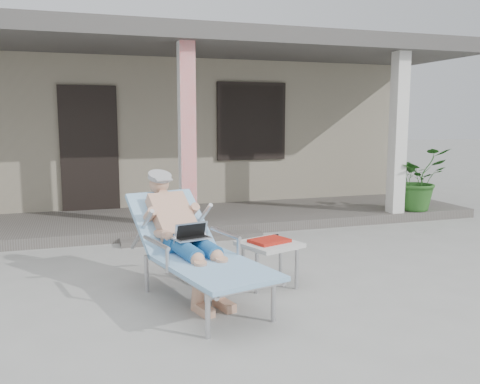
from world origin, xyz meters
name	(u,v)px	position (x,y,z in m)	size (l,w,h in m)	color
ground	(231,280)	(0.00, 0.00, 0.00)	(60.00, 60.00, 0.00)	#9E9E99
house	(146,120)	(0.00, 6.50, 1.67)	(10.40, 5.40, 3.30)	gray
porch_deck	(177,220)	(0.00, 3.00, 0.07)	(10.00, 2.00, 0.15)	#605B56
porch_overhang	(175,47)	(0.00, 2.95, 2.79)	(10.00, 2.30, 2.85)	silver
porch_step	(193,238)	(0.00, 1.85, 0.04)	(2.00, 0.30, 0.07)	#605B56
lounger	(189,217)	(-0.52, -0.34, 0.77)	(1.16, 2.00, 1.25)	#B7B7BC
side_table	(269,246)	(0.33, -0.26, 0.40)	(0.68, 0.68, 0.48)	beige
potted_palm	(417,179)	(3.99, 2.25, 0.68)	(0.96, 0.83, 1.07)	#26591E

